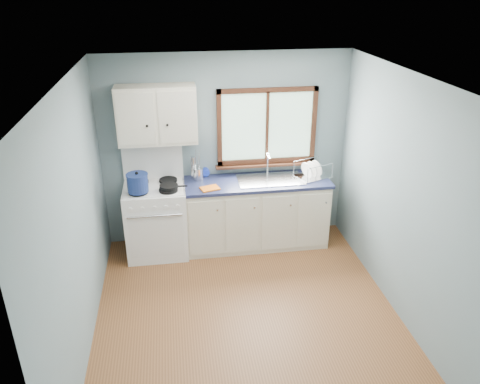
{
  "coord_description": "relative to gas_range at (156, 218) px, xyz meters",
  "views": [
    {
      "loc": [
        -0.68,
        -3.93,
        3.3
      ],
      "look_at": [
        0.05,
        0.9,
        1.05
      ],
      "focal_mm": 35.0,
      "sensor_mm": 36.0,
      "label": 1
    }
  ],
  "objects": [
    {
      "name": "thermos",
      "position": [
        0.51,
        0.21,
        0.58
      ],
      "size": [
        0.09,
        0.09,
        0.3
      ],
      "primitive_type": "cylinder",
      "rotation": [
        0.0,
        0.0,
        -0.3
      ],
      "color": "silver",
      "rests_on": "countertop"
    },
    {
      "name": "gas_range",
      "position": [
        0.0,
        0.0,
        0.0
      ],
      "size": [
        0.76,
        0.69,
        1.36
      ],
      "color": "white",
      "rests_on": "floor"
    },
    {
      "name": "dish_rack",
      "position": [
        2.05,
        0.04,
        0.48
      ],
      "size": [
        0.51,
        0.45,
        0.22
      ],
      "rotation": [
        0.0,
        0.0,
        0.37
      ],
      "color": "silver",
      "rests_on": "countertop"
    },
    {
      "name": "ceiling",
      "position": [
        0.95,
        -1.47,
        2.02
      ],
      "size": [
        3.2,
        3.6,
        0.02
      ],
      "primitive_type": "cube",
      "color": "white",
      "rests_on": "wall_back"
    },
    {
      "name": "countertop",
      "position": [
        1.31,
        0.02,
        0.41
      ],
      "size": [
        1.89,
        0.64,
        0.04
      ],
      "primitive_type": "cube",
      "color": "#181E3D",
      "rests_on": "base_cabinets"
    },
    {
      "name": "window",
      "position": [
        1.48,
        0.3,
        0.98
      ],
      "size": [
        1.36,
        0.1,
        1.03
      ],
      "color": "#9EC6A8",
      "rests_on": "wall_back"
    },
    {
      "name": "wall_back",
      "position": [
        0.95,
        0.34,
        0.76
      ],
      "size": [
        3.2,
        0.02,
        2.5
      ],
      "primitive_type": "cube",
      "color": "slate",
      "rests_on": "ground"
    },
    {
      "name": "utensil_crock",
      "position": [
        0.57,
        0.16,
        0.51
      ],
      "size": [
        0.14,
        0.14,
        0.41
      ],
      "rotation": [
        0.0,
        0.0,
        0.09
      ],
      "color": "silver",
      "rests_on": "countertop"
    },
    {
      "name": "sink",
      "position": [
        1.49,
        0.02,
        0.37
      ],
      "size": [
        0.84,
        0.46,
        0.44
      ],
      "color": "silver",
      "rests_on": "countertop"
    },
    {
      "name": "dish_towel",
      "position": [
        0.69,
        -0.15,
        0.43
      ],
      "size": [
        0.26,
        0.22,
        0.02
      ],
      "primitive_type": "cube",
      "rotation": [
        0.0,
        0.0,
        0.28
      ],
      "color": "orange",
      "rests_on": "countertop"
    },
    {
      "name": "base_cabinets",
      "position": [
        1.31,
        0.02,
        -0.08
      ],
      "size": [
        1.85,
        0.6,
        0.88
      ],
      "color": "beige",
      "rests_on": "floor"
    },
    {
      "name": "wall_left",
      "position": [
        -0.66,
        -1.47,
        0.76
      ],
      "size": [
        0.02,
        3.6,
        2.5
      ],
      "primitive_type": "cube",
      "color": "slate",
      "rests_on": "ground"
    },
    {
      "name": "upper_cabinets",
      "position": [
        0.1,
        0.15,
        1.31
      ],
      "size": [
        0.95,
        0.35,
        0.7
      ],
      "color": "beige",
      "rests_on": "wall_back"
    },
    {
      "name": "floor",
      "position": [
        0.95,
        -1.47,
        -0.5
      ],
      "size": [
        3.2,
        3.6,
        0.02
      ],
      "primitive_type": "cube",
      "color": "brown",
      "rests_on": "ground"
    },
    {
      "name": "skillet",
      "position": [
        0.19,
        -0.14,
        0.49
      ],
      "size": [
        0.34,
        0.24,
        0.05
      ],
      "rotation": [
        0.0,
        0.0,
        -0.06
      ],
      "color": "black",
      "rests_on": "gas_range"
    },
    {
      "name": "wall_right",
      "position": [
        2.56,
        -1.47,
        0.76
      ],
      "size": [
        0.02,
        3.6,
        2.5
      ],
      "primitive_type": "cube",
      "color": "slate",
      "rests_on": "ground"
    },
    {
      "name": "wall_front",
      "position": [
        0.95,
        -3.28,
        0.76
      ],
      "size": [
        3.2,
        0.02,
        2.5
      ],
      "primitive_type": "cube",
      "color": "slate",
      "rests_on": "ground"
    },
    {
      "name": "stockpot",
      "position": [
        -0.18,
        -0.18,
        0.58
      ],
      "size": [
        0.34,
        0.34,
        0.25
      ],
      "rotation": [
        0.0,
        0.0,
        0.37
      ],
      "color": "navy",
      "rests_on": "gas_range"
    },
    {
      "name": "soap_bottle",
      "position": [
        0.67,
        0.23,
        0.57
      ],
      "size": [
        0.11,
        0.11,
        0.28
      ],
      "primitive_type": "imported",
      "rotation": [
        0.0,
        0.0,
        -0.02
      ],
      "color": "#1C38C1",
      "rests_on": "countertop"
    }
  ]
}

